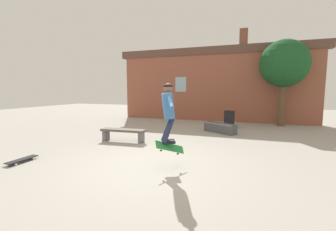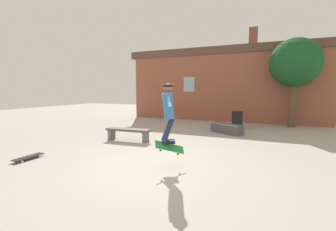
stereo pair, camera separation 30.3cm
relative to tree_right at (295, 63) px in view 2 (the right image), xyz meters
The scene contains 9 objects.
ground_plane 9.35m from the tree_right, 114.90° to the right, with size 40.00×40.00×0.00m, color #A39E93.
building_backdrop 3.89m from the tree_right, 166.98° to the left, with size 12.02×0.52×5.26m.
tree_right is the anchor object (origin of this frame).
park_bench 8.74m from the tree_right, 135.12° to the right, with size 1.68×0.51×0.45m.
skate_ledge 4.99m from the tree_right, 132.98° to the right, with size 1.49×1.14×0.42m.
trash_bin 3.90m from the tree_right, 153.86° to the right, with size 0.56×0.56×0.82m.
skater 8.77m from the tree_right, 113.13° to the right, with size 0.71×1.30×1.41m.
skateboard_flipping 9.01m from the tree_right, 112.65° to the right, with size 0.56×0.71×0.41m.
skateboard_resting 11.71m from the tree_right, 128.86° to the right, with size 0.26×0.81×0.08m.
Camera 2 is at (2.38, -4.74, 1.86)m, focal length 24.00 mm.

